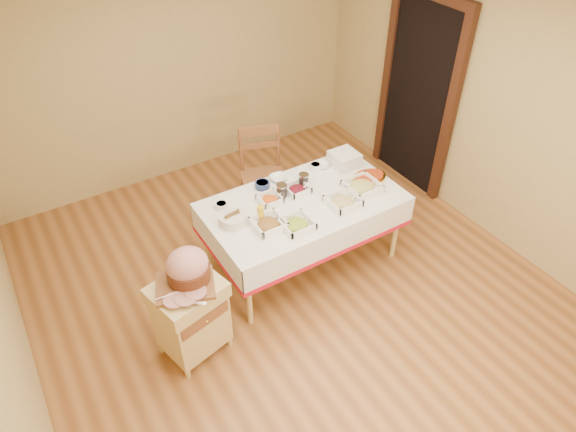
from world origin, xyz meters
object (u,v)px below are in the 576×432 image
object	(u,v)px
dining_chair	(263,175)
ham_on_board	(187,269)
preserve_jar_right	(304,180)
dining_table	(303,214)
preserve_jar_left	(282,191)
mustard_bottle	(260,212)
bread_basket	(233,219)
brass_platter	(369,178)
butcher_cart	(191,315)
plate_stack	(344,159)

from	to	relation	value
dining_chair	ham_on_board	size ratio (longest dim) A/B	2.22
preserve_jar_right	dining_table	bearing A→B (deg)	-123.36
preserve_jar_left	mustard_bottle	bearing A→B (deg)	-149.45
dining_table	bread_basket	world-z (taller)	bread_basket
dining_table	mustard_bottle	xyz separation A→B (m)	(-0.47, -0.03, 0.25)
brass_platter	butcher_cart	bearing A→B (deg)	-169.84
preserve_jar_right	butcher_cart	bearing A→B (deg)	-157.09
dining_chair	brass_platter	world-z (taller)	dining_chair
dining_chair	plate_stack	distance (m)	0.89
preserve_jar_left	preserve_jar_right	distance (m)	0.27
mustard_bottle	plate_stack	distance (m)	1.18
dining_chair	bread_basket	size ratio (longest dim) A/B	4.29
bread_basket	brass_platter	size ratio (longest dim) A/B	0.67
butcher_cart	mustard_bottle	size ratio (longest dim) A/B	4.01
mustard_bottle	dining_table	bearing A→B (deg)	3.91
bread_basket	plate_stack	size ratio (longest dim) A/B	0.94
brass_platter	mustard_bottle	bearing A→B (deg)	179.26
dining_chair	preserve_jar_right	bearing A→B (deg)	-81.91
mustard_bottle	preserve_jar_left	bearing A→B (deg)	30.55
mustard_bottle	ham_on_board	bearing A→B (deg)	-157.12
butcher_cart	bread_basket	bearing A→B (deg)	36.27
dining_table	ham_on_board	xyz separation A→B (m)	(-1.30, -0.38, 0.28)
preserve_jar_left	brass_platter	size ratio (longest dim) A/B	0.36
preserve_jar_right	plate_stack	bearing A→B (deg)	8.20
dining_chair	ham_on_board	distance (m)	1.85
bread_basket	mustard_bottle	bearing A→B (deg)	-20.78
ham_on_board	dining_chair	bearing A→B (deg)	42.40
dining_chair	bread_basket	world-z (taller)	dining_chair
dining_chair	plate_stack	xyz separation A→B (m)	(0.63, -0.56, 0.30)
butcher_cart	bread_basket	size ratio (longest dim) A/B	3.11
plate_stack	ham_on_board	bearing A→B (deg)	-161.31
butcher_cart	dining_chair	distance (m)	1.88
preserve_jar_left	preserve_jar_right	size ratio (longest dim) A/B	1.03
bread_basket	dining_table	bearing A→B (deg)	-4.51
preserve_jar_left	bread_basket	distance (m)	0.58
dining_table	mustard_bottle	size ratio (longest dim) A/B	9.73
ham_on_board	brass_platter	size ratio (longest dim) A/B	1.29
bread_basket	plate_stack	distance (m)	1.39
dining_table	bread_basket	bearing A→B (deg)	175.49
preserve_jar_left	butcher_cart	bearing A→B (deg)	-154.24
preserve_jar_left	bread_basket	world-z (taller)	preserve_jar_left
preserve_jar_left	dining_chair	bearing A→B (deg)	75.18
preserve_jar_left	plate_stack	distance (m)	0.81
plate_stack	brass_platter	distance (m)	0.34
dining_table	brass_platter	world-z (taller)	brass_platter
dining_table	mustard_bottle	world-z (taller)	mustard_bottle
preserve_jar_left	preserve_jar_right	xyz separation A→B (m)	(0.27, 0.04, -0.00)
mustard_bottle	bread_basket	xyz separation A→B (m)	(-0.23, 0.09, -0.04)
dining_chair	brass_platter	size ratio (longest dim) A/B	2.86
ham_on_board	bread_basket	size ratio (longest dim) A/B	1.93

